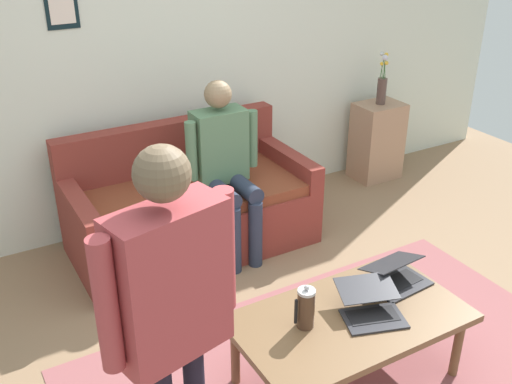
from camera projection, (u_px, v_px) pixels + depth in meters
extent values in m
plane|color=#8F6F51|center=(315.00, 376.00, 3.29)|extent=(7.68, 7.68, 0.00)
cube|color=silver|center=(152.00, 52.00, 4.40)|extent=(7.04, 0.10, 2.70)
cube|color=black|center=(61.00, 7.00, 3.91)|extent=(0.22, 0.02, 0.29)
cube|color=silver|center=(62.00, 7.00, 3.90)|extent=(0.16, 0.00, 0.22)
cube|color=maroon|center=(193.00, 221.00, 4.43)|extent=(1.74, 0.88, 0.42)
cube|color=brown|center=(192.00, 192.00, 4.30)|extent=(1.50, 0.80, 0.08)
cube|color=maroon|center=(170.00, 150.00, 4.52)|extent=(1.74, 0.14, 0.46)
cube|color=maroon|center=(285.00, 161.00, 4.65)|extent=(0.12, 0.88, 0.20)
cube|color=maroon|center=(78.00, 210.00, 3.93)|extent=(0.12, 0.88, 0.20)
cube|color=brown|center=(350.00, 319.00, 3.09)|extent=(1.22, 0.69, 0.04)
cylinder|color=brown|center=(457.00, 347.00, 3.21)|extent=(0.05, 0.05, 0.39)
cylinder|color=brown|center=(390.00, 295.00, 3.64)|extent=(0.05, 0.05, 0.39)
cylinder|color=brown|center=(235.00, 355.00, 3.16)|extent=(0.05, 0.05, 0.39)
cube|color=#28282D|center=(399.00, 284.00, 3.32)|extent=(0.35, 0.24, 0.01)
cube|color=black|center=(397.00, 282.00, 3.33)|extent=(0.29, 0.15, 0.00)
cube|color=#28282D|center=(392.00, 263.00, 3.33)|extent=(0.35, 0.22, 0.07)
cube|color=#A6D4F7|center=(392.00, 263.00, 3.33)|extent=(0.31, 0.20, 0.06)
cube|color=#28282D|center=(374.00, 319.00, 3.05)|extent=(0.36, 0.30, 0.01)
cube|color=black|center=(373.00, 316.00, 3.06)|extent=(0.29, 0.20, 0.00)
cube|color=#28282D|center=(367.00, 288.00, 3.11)|extent=(0.36, 0.28, 0.04)
cube|color=white|center=(367.00, 289.00, 3.11)|extent=(0.32, 0.25, 0.04)
cylinder|color=#4C3323|center=(306.00, 309.00, 2.97)|extent=(0.09, 0.09, 0.20)
cylinder|color=#B7B7BC|center=(307.00, 291.00, 2.92)|extent=(0.09, 0.09, 0.02)
sphere|color=#B2B2B7|center=(307.00, 288.00, 2.91)|extent=(0.03, 0.03, 0.03)
cube|color=black|center=(296.00, 312.00, 2.93)|extent=(0.01, 0.01, 0.14)
cube|color=tan|center=(377.00, 141.00, 5.49)|extent=(0.42, 0.32, 0.71)
cylinder|color=brown|center=(382.00, 91.00, 5.28)|extent=(0.08, 0.08, 0.23)
cylinder|color=#3D7038|center=(385.00, 66.00, 5.19)|extent=(0.01, 0.02, 0.20)
sphere|color=gold|center=(386.00, 55.00, 5.15)|extent=(0.04, 0.04, 0.04)
cylinder|color=#3D7038|center=(382.00, 71.00, 5.19)|extent=(0.01, 0.03, 0.13)
sphere|color=yellow|center=(382.00, 64.00, 5.16)|extent=(0.03, 0.03, 0.03)
cylinder|color=#3D7038|center=(384.00, 68.00, 5.17)|extent=(0.02, 0.01, 0.19)
sphere|color=silver|center=(385.00, 58.00, 5.12)|extent=(0.05, 0.05, 0.05)
cylinder|color=#3D7038|center=(382.00, 66.00, 5.19)|extent=(0.04, 0.01, 0.21)
sphere|color=silver|center=(382.00, 54.00, 5.16)|extent=(0.03, 0.03, 0.03)
cylinder|color=#3D7038|center=(385.00, 71.00, 5.18)|extent=(0.03, 0.01, 0.14)
sphere|color=gold|center=(387.00, 63.00, 5.14)|extent=(0.03, 0.03, 0.03)
cube|color=#A23C40|center=(170.00, 283.00, 2.10)|extent=(0.45, 0.28, 0.60)
cylinder|color=#A23C40|center=(106.00, 306.00, 1.93)|extent=(0.10, 0.10, 0.51)
cylinder|color=#A23C40|center=(225.00, 250.00, 2.24)|extent=(0.10, 0.10, 0.51)
sphere|color=brown|center=(162.00, 173.00, 1.91)|extent=(0.19, 0.19, 0.19)
cylinder|color=#293245|center=(255.00, 234.00, 4.18)|extent=(0.10, 0.10, 0.50)
cylinder|color=#293245|center=(234.00, 240.00, 4.10)|extent=(0.10, 0.10, 0.50)
cylinder|color=#293245|center=(243.00, 186.00, 4.18)|extent=(0.12, 0.40, 0.12)
cylinder|color=#293245|center=(221.00, 192.00, 4.11)|extent=(0.12, 0.40, 0.12)
cube|color=#537A57|center=(219.00, 146.00, 4.17)|extent=(0.37, 0.20, 0.52)
cylinder|color=#537A57|center=(252.00, 139.00, 4.23)|extent=(0.08, 0.08, 0.42)
cylinder|color=#537A57|center=(191.00, 151.00, 4.01)|extent=(0.08, 0.08, 0.42)
sphere|color=#8E7355|center=(218.00, 94.00, 4.01)|extent=(0.19, 0.19, 0.19)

